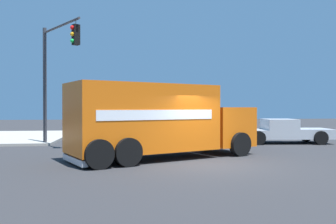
# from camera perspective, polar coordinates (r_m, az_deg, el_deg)

# --- Properties ---
(ground_plane) EXTENTS (100.00, 100.00, 0.00)m
(ground_plane) POSITION_cam_1_polar(r_m,az_deg,el_deg) (12.98, 7.59, -8.33)
(ground_plane) COLOR #2B2B2D
(delivery_truck) EXTENTS (5.56, 8.08, 2.94)m
(delivery_truck) POSITION_cam_1_polar(r_m,az_deg,el_deg) (14.41, -1.42, -1.34)
(delivery_truck) COLOR orange
(delivery_truck) RESTS_ON ground
(traffic_light_secondary) EXTENTS (3.65, 2.46, 6.28)m
(traffic_light_secondary) POSITION_cam_1_polar(r_m,az_deg,el_deg) (19.80, -17.65, 7.11)
(traffic_light_secondary) COLOR #38383D
(traffic_light_secondary) RESTS_ON sidewalk_corner_far
(pickup_silver) EXTENTS (2.63, 5.36, 1.38)m
(pickup_silver) POSITION_cam_1_polar(r_m,az_deg,el_deg) (21.60, 17.73, -2.80)
(pickup_silver) COLOR #B7BABF
(pickup_silver) RESTS_ON ground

